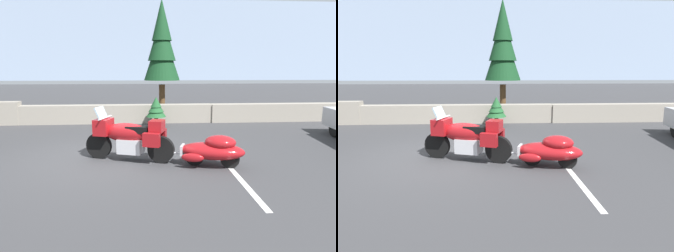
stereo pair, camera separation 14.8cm
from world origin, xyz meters
TOP-DOWN VIEW (x-y plane):
  - ground_plane at (0.00, 0.00)m, footprint 80.00×80.00m
  - stone_guard_wall at (-0.36, 5.11)m, footprint 24.00×0.60m
  - distant_ridgeline at (0.00, 95.12)m, footprint 240.00×80.00m
  - touring_motorcycle at (0.73, -0.27)m, footprint 2.24×1.17m
  - car_shaped_trailer at (2.71, -0.93)m, footprint 2.20×1.14m
  - pine_tree_tall at (1.97, 6.56)m, footprint 1.67×1.67m
  - pine_sapling_near at (1.60, 4.33)m, footprint 0.80×0.80m
  - parking_stripe_marker at (3.10, -1.50)m, footprint 0.12×3.60m

SIDE VIEW (x-z plane):
  - ground_plane at x=0.00m, z-range 0.00..0.00m
  - parking_stripe_marker at x=3.10m, z-range 0.00..0.01m
  - car_shaped_trailer at x=2.71m, z-range 0.03..0.79m
  - stone_guard_wall at x=-0.36m, z-range -0.06..0.90m
  - touring_motorcycle at x=0.73m, z-range -0.04..1.29m
  - pine_sapling_near at x=1.60m, z-range 0.15..1.32m
  - pine_tree_tall at x=1.97m, z-range 0.68..6.06m
  - distant_ridgeline at x=0.00m, z-range 0.00..16.00m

